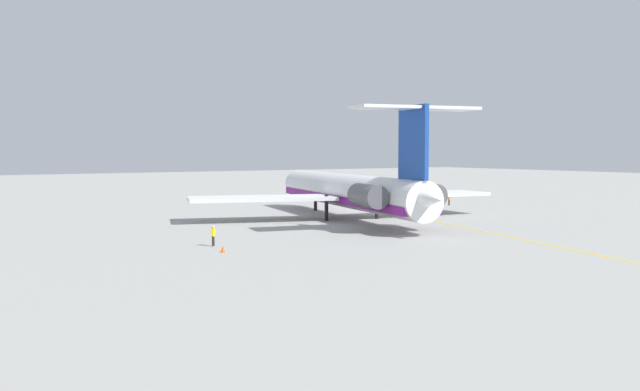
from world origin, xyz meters
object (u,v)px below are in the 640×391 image
object	(u,v)px
ground_crew_near_tail	(424,197)
ground_crew_portside	(377,195)
ground_crew_starboard	(213,233)
safety_cone_nose	(223,249)
ground_crew_near_nose	(449,198)
main_jetliner	(352,191)

from	to	relation	value
ground_crew_near_tail	ground_crew_portside	distance (m)	7.83
ground_crew_starboard	safety_cone_nose	size ratio (longest dim) A/B	3.31
ground_crew_near_nose	safety_cone_nose	distance (m)	53.82
ground_crew_starboard	safety_cone_nose	world-z (taller)	ground_crew_starboard
ground_crew_portside	safety_cone_nose	world-z (taller)	ground_crew_portside
ground_crew_portside	ground_crew_near_tail	bearing A→B (deg)	65.65
safety_cone_nose	main_jetliner	bearing A→B (deg)	-57.15
main_jetliner	ground_crew_starboard	bearing A→B (deg)	129.57
main_jetliner	ground_crew_near_tail	distance (m)	27.17
main_jetliner	ground_crew_near_nose	size ratio (longest dim) A/B	24.76
ground_crew_near_tail	safety_cone_nose	bearing A→B (deg)	-89.37
ground_crew_near_tail	ground_crew_starboard	size ratio (longest dim) A/B	0.94
ground_crew_near_nose	ground_crew_near_tail	bearing A→B (deg)	-138.49
main_jetliner	ground_crew_portside	size ratio (longest dim) A/B	24.43
ground_crew_near_tail	ground_crew_starboard	bearing A→B (deg)	-92.33
main_jetliner	ground_crew_portside	distance (m)	28.41
main_jetliner	safety_cone_nose	world-z (taller)	main_jetliner
main_jetliner	safety_cone_nose	xyz separation A→B (m)	(-15.27, 23.65, -3.15)
main_jetliner	ground_crew_starboard	size ratio (longest dim) A/B	23.51
safety_cone_nose	ground_crew_near_nose	bearing A→B (deg)	-63.07
main_jetliner	ground_crew_near_tail	bearing A→B (deg)	-46.97
ground_crew_near_tail	safety_cone_nose	size ratio (longest dim) A/B	3.10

